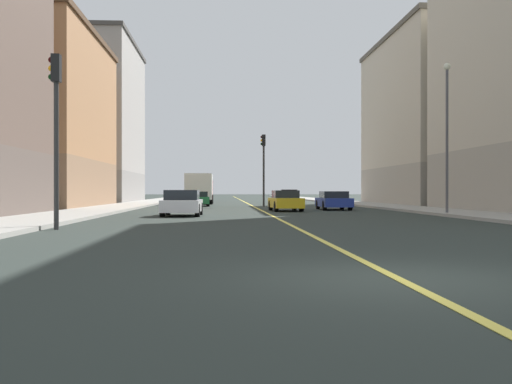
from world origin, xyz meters
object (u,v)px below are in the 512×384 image
at_px(building_right_midblock, 42,120).
at_px(traffic_light_median_far, 263,160).
at_px(car_maroon, 203,196).
at_px(car_blue, 334,201).
at_px(box_truck, 199,188).
at_px(traffic_light_right_near, 56,116).
at_px(car_white, 182,203).
at_px(street_lamp_left_near, 447,123).
at_px(building_right_distant, 98,122).
at_px(car_yellow, 285,201).
at_px(car_red, 289,196).
at_px(car_green, 198,199).
at_px(building_left_mid, 430,121).

relative_size(building_right_midblock, traffic_light_median_far, 3.11).
xyz_separation_m(traffic_light_median_far, car_maroon, (-5.52, 21.28, -3.08)).
distance_m(car_blue, box_truck, 20.53).
xyz_separation_m(traffic_light_right_near, car_white, (3.43, 10.71, -3.09)).
bearing_deg(street_lamp_left_near, car_blue, 112.74).
bearing_deg(box_truck, building_right_distant, 142.09).
xyz_separation_m(building_right_distant, car_maroon, (11.32, 2.76, -8.04)).
bearing_deg(building_right_distant, car_yellow, -59.18).
height_order(street_lamp_left_near, car_white, street_lamp_left_near).
bearing_deg(building_right_distant, building_right_midblock, -90.00).
distance_m(building_right_midblock, car_blue, 22.72).
distance_m(car_red, car_green, 16.72).
bearing_deg(traffic_light_median_far, car_red, 76.47).
relative_size(traffic_light_right_near, car_green, 1.30).
distance_m(car_red, car_white, 34.62).
bearing_deg(street_lamp_left_near, building_left_mid, 72.84).
distance_m(traffic_light_right_near, traffic_light_median_far, 29.75).
bearing_deg(car_white, building_right_distant, 107.59).
bearing_deg(car_yellow, car_maroon, 100.87).
bearing_deg(car_yellow, car_green, 115.59).
height_order(car_white, car_maroon, car_maroon).
relative_size(building_right_distant, traffic_light_right_near, 3.10).
relative_size(street_lamp_left_near, car_green, 1.74).
height_order(street_lamp_left_near, car_red, street_lamp_left_near).
relative_size(street_lamp_left_near, car_blue, 1.70).
bearing_deg(car_red, box_truck, -146.94).
bearing_deg(traffic_light_right_near, car_green, 83.43).
distance_m(traffic_light_median_far, car_white, 18.77).
bearing_deg(traffic_light_median_far, car_white, -106.78).
bearing_deg(car_blue, building_left_mid, 49.92).
relative_size(traffic_light_median_far, box_truck, 0.77).
bearing_deg(building_right_midblock, box_truck, 45.75).
distance_m(building_right_midblock, car_red, 27.79).
height_order(car_red, car_green, car_red).
relative_size(car_red, car_yellow, 1.07).
bearing_deg(building_right_distant, street_lamp_left_near, -55.72).
distance_m(building_right_distant, car_yellow, 35.05).
height_order(street_lamp_left_near, car_yellow, street_lamp_left_near).
height_order(building_left_mid, car_yellow, building_left_mid).
height_order(car_green, car_white, car_white).
bearing_deg(car_red, car_yellow, -96.75).
xyz_separation_m(car_blue, box_truck, (-9.57, 18.13, 0.92)).
bearing_deg(building_right_distant, traffic_light_median_far, -47.72).
distance_m(traffic_light_median_far, car_green, 6.39).
distance_m(traffic_light_median_far, car_red, 16.42).
bearing_deg(building_right_midblock, car_yellow, -26.67).
relative_size(building_right_midblock, car_red, 3.95).
bearing_deg(car_red, traffic_light_median_far, -103.53).
distance_m(car_maroon, car_blue, 31.26).
bearing_deg(traffic_light_median_far, traffic_light_right_near, -107.15).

